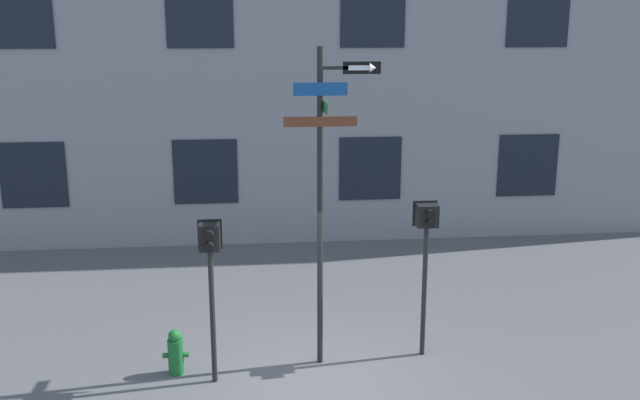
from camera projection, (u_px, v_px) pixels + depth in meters
name	position (u px, v px, depth m)	size (l,w,h in m)	color
ground_plane	(317.00, 383.00, 10.77)	(60.00, 60.00, 0.00)	#515154
building_facade	(286.00, 14.00, 16.69)	(24.00, 0.63, 11.05)	gray
street_sign_pole	(324.00, 181.00, 10.73)	(1.44, 0.79, 4.96)	black
pedestrian_signal_left	(210.00, 258.00, 10.34)	(0.36, 0.40, 2.51)	black
pedestrian_signal_right	(426.00, 237.00, 11.23)	(0.39, 0.40, 2.56)	black
fire_hydrant	(176.00, 353.00, 10.98)	(0.40, 0.24, 0.73)	#196028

